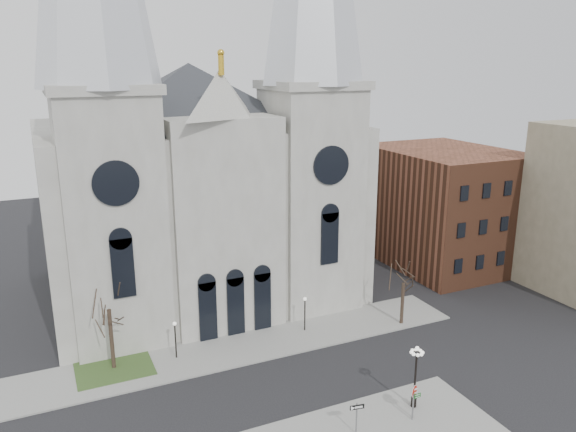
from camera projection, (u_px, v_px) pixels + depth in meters
name	position (u px, v px, depth m)	size (l,w,h in m)	color
ground	(301.00, 416.00, 39.40)	(160.00, 160.00, 0.00)	black
sidewalk_far	(246.00, 346.00, 49.03)	(40.00, 6.00, 0.14)	gray
grass_patch	(114.00, 368.00, 45.48)	(6.00, 5.00, 0.18)	#364D21
cathedral	(199.00, 122.00, 54.57)	(33.00, 26.66, 54.00)	#9D9A92
bg_building_brick	(442.00, 206.00, 68.91)	(14.00, 18.00, 14.00)	brown
tree_left	(108.00, 306.00, 44.03)	(3.20, 3.20, 7.50)	#2C2218
tree_right	(404.00, 280.00, 52.14)	(3.20, 3.20, 6.00)	#2C2218
ped_lamp_left	(175.00, 334.00, 46.46)	(0.32, 0.32, 3.26)	black
ped_lamp_right	(305.00, 308.00, 51.28)	(0.32, 0.32, 3.26)	black
stop_sign	(414.00, 394.00, 38.61)	(0.91, 0.15, 2.54)	slate
globe_lamp	(416.00, 369.00, 39.55)	(1.27, 1.27, 4.77)	black
one_way_sign	(357.00, 413.00, 36.98)	(1.00, 0.22, 2.30)	slate
street_name_sign	(414.00, 404.00, 38.55)	(0.65, 0.08, 2.02)	slate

